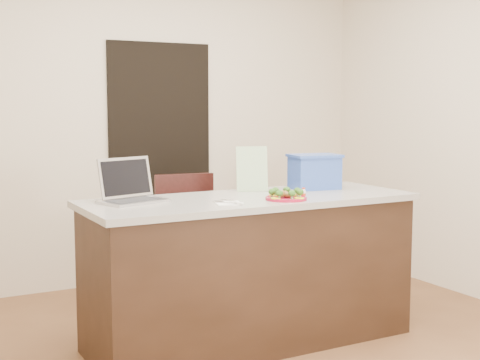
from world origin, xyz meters
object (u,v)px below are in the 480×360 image
laptop (129,190)px  chair (191,234)px  island (250,270)px  napkin (228,203)px  plate (286,198)px  blue_box (314,171)px  yogurt_bottle (303,193)px

laptop → chair: size_ratio=0.42×
island → laptop: size_ratio=4.99×
napkin → laptop: bearing=143.0°
napkin → island: bearing=35.7°
island → napkin: size_ratio=14.44×
plate → blue_box: blue_box is taller
blue_box → laptop: bearing=-173.0°
napkin → yogurt_bottle: (0.52, -0.00, 0.02)m
plate → napkin: (-0.38, 0.03, -0.01)m
yogurt_bottle → blue_box: blue_box is taller
yogurt_bottle → chair: chair is taller
island → napkin: (-0.25, -0.18, 0.46)m
island → yogurt_bottle: yogurt_bottle is taller
napkin → yogurt_bottle: yogurt_bottle is taller
plate → yogurt_bottle: yogurt_bottle is taller
yogurt_bottle → blue_box: 0.46m
plate → chair: size_ratio=0.25×
napkin → yogurt_bottle: bearing=-0.4°
napkin → chair: 1.04m
island → chair: chair is taller
napkin → laptop: size_ratio=0.35×
plate → chair: bearing=100.7°
laptop → chair: 0.99m
laptop → napkin: bearing=-53.2°
island → plate: (0.13, -0.21, 0.47)m
napkin → laptop: (-0.47, 0.35, 0.07)m
chair → blue_box: bearing=-37.4°
plate → napkin: plate is taller
island → yogurt_bottle: (0.27, -0.18, 0.48)m
laptop → chair: (0.66, 0.60, -0.43)m
plate → blue_box: (0.45, 0.35, 0.11)m
island → blue_box: 0.83m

